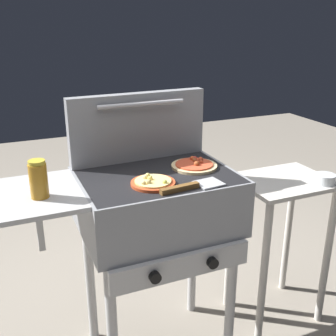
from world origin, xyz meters
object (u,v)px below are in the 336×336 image
object	(u,v)px
grill	(154,207)
sauce_jar	(38,179)
spatula	(192,186)
topping_bowl_near	(325,179)
pizza_cheese	(153,182)
prep_table	(280,221)
pizza_pepperoni	(194,165)

from	to	relation	value
grill	sauce_jar	size ratio (longest dim) A/B	6.89
spatula	topping_bowl_near	size ratio (longest dim) A/B	2.71
grill	pizza_cheese	world-z (taller)	pizza_cheese
pizza_cheese	prep_table	distance (m)	0.81
pizza_pepperoni	spatula	size ratio (longest dim) A/B	0.74
pizza_pepperoni	sauce_jar	xyz separation A→B (m)	(-0.65, -0.06, 0.06)
sauce_jar	topping_bowl_near	distance (m)	1.28
sauce_jar	prep_table	bearing A→B (deg)	2.53
pizza_cheese	prep_table	bearing A→B (deg)	7.85
pizza_cheese	topping_bowl_near	size ratio (longest dim) A/B	1.77
pizza_cheese	spatula	bearing A→B (deg)	-35.68
spatula	prep_table	xyz separation A→B (m)	(0.59, 0.19, -0.36)
sauce_jar	topping_bowl_near	bearing A→B (deg)	-3.01
sauce_jar	topping_bowl_near	size ratio (longest dim) A/B	1.43
grill	sauce_jar	bearing A→B (deg)	-174.30
pizza_pepperoni	prep_table	xyz separation A→B (m)	(0.48, -0.01, -0.36)
spatula	prep_table	distance (m)	0.72
pizza_cheese	sauce_jar	world-z (taller)	sauce_jar
pizza_cheese	topping_bowl_near	distance (m)	0.86
grill	spatula	xyz separation A→B (m)	(0.08, -0.18, 0.15)
pizza_pepperoni	topping_bowl_near	bearing A→B (deg)	-12.00
sauce_jar	spatula	bearing A→B (deg)	-14.43
grill	prep_table	size ratio (longest dim) A/B	1.24
pizza_cheese	prep_table	xyz separation A→B (m)	(0.72, 0.10, -0.36)
grill	pizza_pepperoni	world-z (taller)	pizza_pepperoni
grill	topping_bowl_near	xyz separation A→B (m)	(0.81, -0.11, 0.04)
grill	topping_bowl_near	distance (m)	0.82
sauce_jar	prep_table	world-z (taller)	sauce_jar
grill	pizza_pepperoni	xyz separation A→B (m)	(0.19, 0.02, 0.15)
prep_table	topping_bowl_near	xyz separation A→B (m)	(0.14, -0.12, 0.24)
pizza_cheese	prep_table	world-z (taller)	pizza_cheese
grill	pizza_cheese	size ratio (longest dim) A/B	5.55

